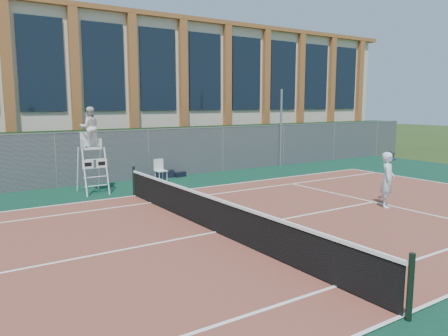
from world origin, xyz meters
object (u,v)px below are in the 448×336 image
plastic_chair (160,168)px  umpire_chair (90,130)px  steel_pole (281,128)px  tennis_player (388,180)px

plastic_chair → umpire_chair: bearing=-166.8°
steel_pole → plastic_chair: size_ratio=4.20×
plastic_chair → tennis_player: 9.41m
plastic_chair → tennis_player: tennis_player is taller
umpire_chair → plastic_chair: size_ratio=3.33×
umpire_chair → plastic_chair: bearing=13.2°
plastic_chair → tennis_player: (4.08, -8.47, 0.34)m
steel_pole → tennis_player: bearing=-110.8°
steel_pole → tennis_player: steel_pole is taller
steel_pole → tennis_player: 10.10m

